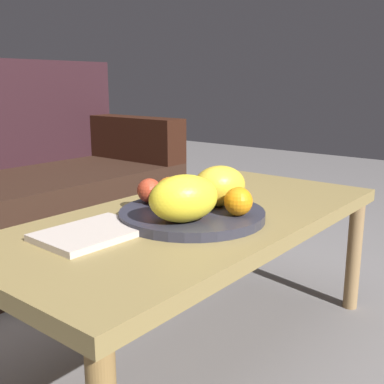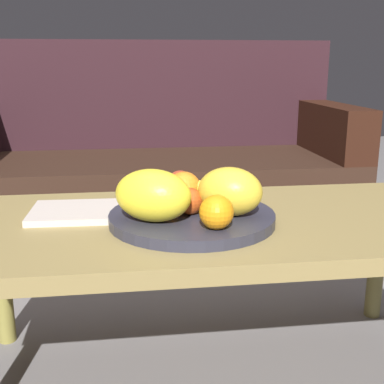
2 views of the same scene
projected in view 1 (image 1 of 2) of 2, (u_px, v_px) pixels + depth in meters
name	position (u px, v px, depth m)	size (l,w,h in m)	color
ground_plane	(198.00, 351.00, 1.42)	(8.00, 8.00, 0.00)	slate
coffee_table	(198.00, 229.00, 1.33)	(1.23, 0.58, 0.44)	olive
fruit_bowl	(192.00, 215.00, 1.26)	(0.39, 0.39, 0.03)	#2C2D3A
melon_large_front	(219.00, 186.00, 1.29)	(0.15, 0.11, 0.11)	yellow
melon_smaller_beside	(184.00, 198.00, 1.14)	(0.18, 0.12, 0.12)	yellow
orange_front	(170.00, 192.00, 1.28)	(0.08, 0.08, 0.08)	orange
orange_left	(238.00, 201.00, 1.20)	(0.07, 0.07, 0.07)	orange
apple_front	(194.00, 200.00, 1.24)	(0.06, 0.06, 0.06)	#AA4116
apple_left	(149.00, 191.00, 1.33)	(0.07, 0.07, 0.07)	#B23B22
apple_right	(181.00, 189.00, 1.36)	(0.06, 0.06, 0.06)	#78A43E
banana_bunch	(183.00, 194.00, 1.31)	(0.15, 0.15, 0.06)	gold
magazine	(92.00, 233.00, 1.12)	(0.25, 0.18, 0.02)	beige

